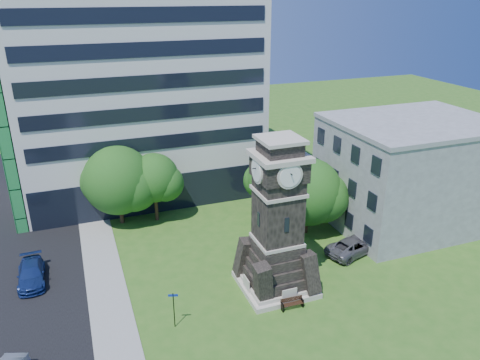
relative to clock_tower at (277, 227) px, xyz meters
name	(u,v)px	position (x,y,z in m)	size (l,w,h in m)	color
ground	(249,310)	(-3.00, -2.00, -5.28)	(160.00, 160.00, 0.00)	#2E611B
sidewalk	(108,298)	(-12.50, 3.00, -5.25)	(3.00, 70.00, 0.06)	gray
clock_tower	(277,227)	(0.00, 0.00, 0.00)	(5.40, 5.40, 12.22)	beige
office_tall	(134,65)	(-6.20, 23.84, 8.94)	(26.20, 15.11, 28.60)	silver
office_low	(410,172)	(16.97, 6.00, -0.07)	(15.20, 12.20, 10.40)	#A2A5A8
car_street_north	(31,274)	(-17.95, 7.44, -4.57)	(2.00, 4.93, 1.43)	navy
car_east_lot	(353,246)	(8.50, 2.17, -4.54)	(2.44, 5.30, 1.47)	#58575D
park_bench	(292,303)	(0.00, -2.91, -4.81)	(1.71, 0.46, 0.88)	black
street_sign	(174,306)	(-8.51, -1.90, -3.55)	(0.66, 0.07, 2.77)	black
tree_nw	(119,182)	(-9.75, 15.38, -0.89)	(7.43, 6.75, 7.95)	#332114
tree_nc	(155,179)	(-6.38, 14.76, -0.87)	(5.37, 4.88, 7.04)	#332114
tree_ne	(273,180)	(4.72, 11.16, -1.18)	(5.73, 5.20, 6.88)	#332114
tree_east	(308,193)	(6.50, 7.07, -1.18)	(7.05, 6.41, 7.47)	#332114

